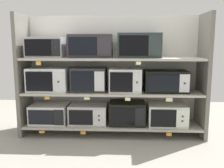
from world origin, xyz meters
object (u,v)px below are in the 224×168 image
object	(u,v)px
microwave_6	(125,80)
microwave_10	(139,46)
microwave_4	(49,79)
microwave_0	(50,113)
microwave_5	(89,79)
microwave_8	(46,47)
microwave_3	(167,114)
microwave_1	(88,114)
microwave_7	(166,81)
microwave_9	(91,46)
microwave_2	(127,113)

from	to	relation	value
microwave_6	microwave_10	xyz separation A→B (m)	(0.18, 0.00, 0.47)
microwave_4	microwave_0	bearing A→B (deg)	179.32
microwave_5	microwave_8	distance (m)	0.72
microwave_3	microwave_4	bearing A→B (deg)	180.00
microwave_1	microwave_10	distance (m)	1.18
microwave_7	microwave_5	bearing A→B (deg)	-180.00
microwave_6	microwave_8	size ratio (longest dim) A/B	0.87
microwave_7	microwave_9	bearing A→B (deg)	179.99
microwave_4	microwave_6	world-z (taller)	microwave_4
microwave_3	microwave_6	bearing A→B (deg)	-180.00
microwave_5	microwave_9	world-z (taller)	microwave_9
microwave_4	microwave_7	size ratio (longest dim) A/B	0.95
microwave_3	microwave_8	world-z (taller)	microwave_8
microwave_1	microwave_9	bearing A→B (deg)	0.01
microwave_5	microwave_6	size ratio (longest dim) A/B	1.09
microwave_0	microwave_5	size ratio (longest dim) A/B	1.10
microwave_5	microwave_2	bearing A→B (deg)	0.02
microwave_10	microwave_9	bearing A→B (deg)	179.99
microwave_1	microwave_2	distance (m)	0.54
microwave_3	microwave_7	bearing A→B (deg)	179.77
microwave_5	microwave_8	world-z (taller)	microwave_8
microwave_0	microwave_8	size ratio (longest dim) A/B	1.04
microwave_0	microwave_2	size ratio (longest dim) A/B	1.04
microwave_3	microwave_8	bearing A→B (deg)	180.00
microwave_4	microwave_8	xyz separation A→B (m)	(-0.02, -0.00, 0.44)
microwave_3	microwave_5	distance (m)	1.18
microwave_1	microwave_5	distance (m)	0.49
microwave_3	microwave_4	distance (m)	1.70
microwave_3	microwave_9	bearing A→B (deg)	179.98
microwave_0	microwave_9	distance (m)	1.12
microwave_4	microwave_8	size ratio (longest dim) A/B	1.10
microwave_8	microwave_5	bearing A→B (deg)	-0.00
microwave_2	microwave_0	bearing A→B (deg)	-180.00
microwave_0	microwave_1	distance (m)	0.55
microwave_5	microwave_6	xyz separation A→B (m)	(0.50, -0.00, -0.00)
microwave_0	microwave_9	bearing A→B (deg)	0.00
microwave_0	microwave_5	world-z (taller)	microwave_5
microwave_2	microwave_4	bearing A→B (deg)	-179.99
microwave_7	microwave_6	bearing A→B (deg)	-179.99
microwave_6	microwave_10	distance (m)	0.50
microwave_6	microwave_8	bearing A→B (deg)	180.00
microwave_7	microwave_9	world-z (taller)	microwave_9
microwave_4	microwave_10	xyz separation A→B (m)	(1.23, 0.00, 0.46)
microwave_9	microwave_6	bearing A→B (deg)	-0.04
microwave_6	microwave_3	bearing A→B (deg)	0.00
microwave_1	microwave_4	size ratio (longest dim) A/B	0.95
microwave_6	microwave_9	size ratio (longest dim) A/B	0.74
microwave_3	microwave_7	distance (m)	0.47
microwave_2	microwave_3	bearing A→B (deg)	-0.03
microwave_1	microwave_6	xyz separation A→B (m)	(0.51, -0.00, 0.48)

